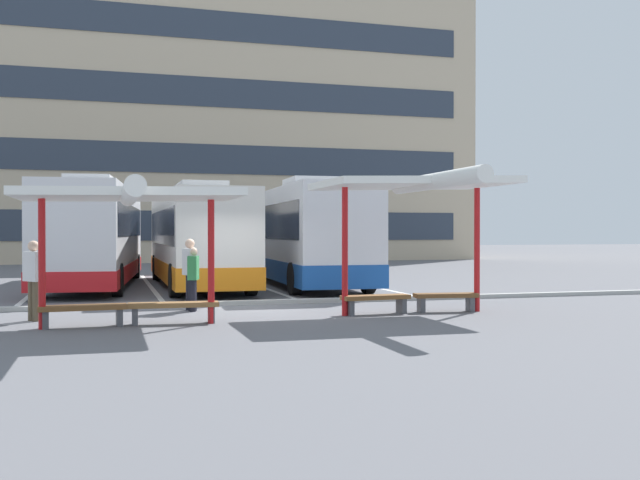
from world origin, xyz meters
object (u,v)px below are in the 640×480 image
Objects in this scene: waiting_passenger_1 at (33,274)px; waiting_passenger_2 at (193,275)px; bench_1 at (174,308)px; coach_bus_1 at (197,239)px; bench_3 at (446,298)px; coach_bus_0 at (95,236)px; waiting_shelter_0 at (129,197)px; waiting_shelter_1 at (417,186)px; bench_0 at (83,311)px; bench_2 at (376,300)px; waiting_passenger_0 at (190,269)px; coach_bus_2 at (301,236)px.

waiting_passenger_2 is at bearing 15.72° from waiting_passenger_1.
waiting_passenger_1 is (-2.86, 1.31, 0.67)m from bench_1.
coach_bus_1 is at bearing 80.62° from bench_1.
coach_bus_1 reaches higher than bench_3.
waiting_shelter_0 is at bearing -86.02° from coach_bus_0.
bench_1 is at bearing -24.67° from waiting_passenger_1.
bench_3 is at bearing -64.13° from coach_bus_1.
waiting_passenger_2 is at bearing 156.02° from waiting_shelter_1.
bench_1 is at bearing -175.77° from bench_3.
bench_0 and bench_1 have the same top height.
waiting_passenger_1 is at bearing 173.61° from bench_2.
bench_3 is 6.25m from waiting_passenger_0.
waiting_shelter_1 is at bearing -21.13° from bench_2.
waiting_shelter_1 reaches higher than waiting_passenger_0.
coach_bus_0 is 13.81m from bench_3.
bench_2 is at bearing 5.70° from bench_1.
coach_bus_0 is 7.32× the size of bench_2.
waiting_shelter_0 reaches higher than waiting_passenger_2.
coach_bus_0 is 2.53× the size of waiting_shelter_1.
coach_bus_1 reaches higher than bench_2.
coach_bus_2 is 12.61m from waiting_shelter_0.
waiting_passenger_1 is at bearing 155.33° from bench_1.
waiting_shelter_0 is at bearing -175.17° from waiting_shelter_1.
coach_bus_1 is at bearing 82.03° from waiting_passenger_0.
coach_bus_1 is 10.13m from waiting_passenger_1.
waiting_passenger_0 is at bearing 18.93° from waiting_passenger_1.
bench_0 is at bearing -124.84° from coach_bus_2.
waiting_passenger_0 is at bearing -97.97° from coach_bus_1.
waiting_passenger_1 is (-8.44, 1.19, -1.98)m from waiting_shelter_1.
waiting_shelter_0 is 7.78m from bench_3.
waiting_shelter_0 is (-2.61, -10.76, 0.96)m from coach_bus_1.
bench_2 is 7.62m from waiting_passenger_1.
bench_1 is at bearing 2.01° from bench_0.
coach_bus_2 reaches higher than bench_3.
waiting_passenger_2 is (-4.91, 2.19, -2.11)m from waiting_shelter_1.
waiting_shelter_0 is (-6.39, -10.84, 0.85)m from coach_bus_2.
waiting_shelter_1 is 8.75m from waiting_passenger_1.
coach_bus_1 is 10.39m from bench_2.
waiting_shelter_1 is at bearing -57.25° from coach_bus_0.
waiting_passenger_1 reaches higher than bench_2.
coach_bus_2 is 7.02× the size of bench_0.
bench_3 is at bearing -84.28° from coach_bus_2.
coach_bus_1 is 6.05× the size of bench_1.
coach_bus_2 is 9.32m from waiting_passenger_0.
bench_2 is (4.68, 0.47, -0.01)m from bench_1.
bench_0 is 1.00× the size of waiting_passenger_1.
coach_bus_0 is at bearing 104.60° from waiting_passenger_0.
coach_bus_0 is 2.41× the size of waiting_shelter_0.
coach_bus_0 reaches higher than bench_3.
coach_bus_2 reaches higher than coach_bus_0.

